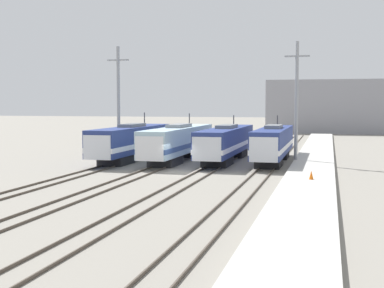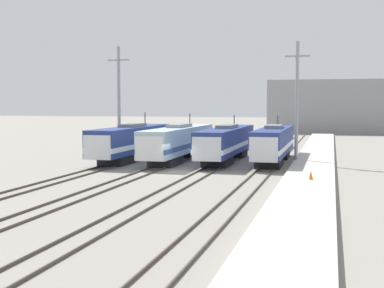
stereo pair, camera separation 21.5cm
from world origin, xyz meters
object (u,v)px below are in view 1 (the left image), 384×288
catenary_tower_right (296,101)px  traffic_cone (311,175)px  locomotive_center_left (178,142)px  locomotive_far_right (273,143)px  locomotive_center_right (226,142)px  catenary_tower_left (118,101)px  locomotive_far_left (131,142)px

catenary_tower_right → traffic_cone: size_ratio=18.44×
locomotive_center_left → locomotive_far_right: 10.21m
locomotive_center_left → catenary_tower_right: catenary_tower_right is taller
locomotive_center_left → traffic_cone: size_ratio=29.39×
locomotive_center_right → locomotive_far_right: (5.10, -0.50, 0.02)m
catenary_tower_left → catenary_tower_right: size_ratio=1.00×
locomotive_center_left → locomotive_far_left: bearing=-170.0°
locomotive_far_left → catenary_tower_right: 18.23m
locomotive_center_left → locomotive_far_right: locomotive_center_left is taller
locomotive_far_right → catenary_tower_left: 17.89m
locomotive_far_left → locomotive_center_right: bearing=10.4°
catenary_tower_left → catenary_tower_right: 19.66m
catenary_tower_left → locomotive_far_right: bearing=-0.8°
locomotive_far_left → locomotive_far_right: bearing=5.1°
locomotive_center_right → traffic_cone: size_ratio=28.74×
locomotive_far_left → locomotive_far_right: size_ratio=1.04×
locomotive_center_left → catenary_tower_left: catenary_tower_left is taller
locomotive_center_right → catenary_tower_left: bearing=-178.9°
locomotive_far_left → locomotive_center_right: (10.19, 1.87, -0.05)m
locomotive_far_left → traffic_cone: bearing=-33.3°
locomotive_center_right → traffic_cone: 17.65m
locomotive_far_right → locomotive_center_right: bearing=174.4°
locomotive_far_left → catenary_tower_left: catenary_tower_left is taller
locomotive_far_left → locomotive_center_left: locomotive_far_left is taller
locomotive_center_right → traffic_cone: locomotive_center_right is taller
catenary_tower_left → locomotive_center_right: bearing=1.1°
locomotive_center_right → catenary_tower_left: catenary_tower_left is taller
locomotive_center_left → catenary_tower_left: size_ratio=1.59×
locomotive_center_right → catenary_tower_right: (7.42, -0.24, 4.43)m
locomotive_center_right → traffic_cone: bearing=-57.4°
locomotive_far_left → locomotive_center_left: bearing=10.0°
traffic_cone → locomotive_far_right: bearing=107.0°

